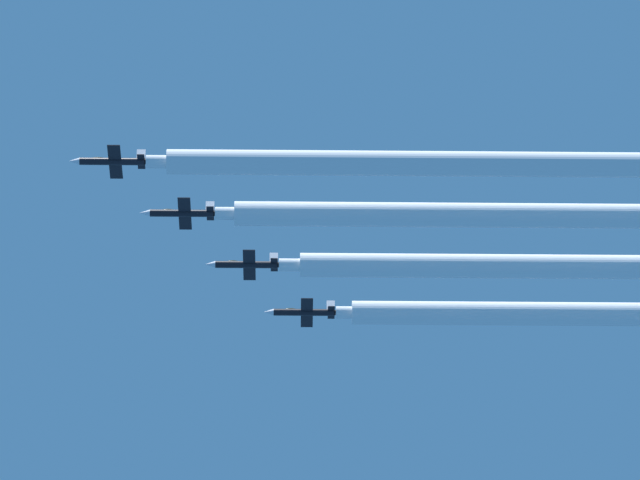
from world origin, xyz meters
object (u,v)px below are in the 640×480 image
(jet_third_echelon, at_px, (244,264))
(jet_lead, at_px, (110,161))
(jet_second_echelon, at_px, (180,213))
(jet_fourth_echelon, at_px, (302,312))

(jet_third_echelon, bearing_deg, jet_lead, 138.01)
(jet_lead, relative_size, jet_third_echelon, 1.00)
(jet_second_echelon, height_order, jet_fourth_echelon, jet_second_echelon)
(jet_lead, xyz_separation_m, jet_second_echelon, (10.85, -10.07, -1.52))
(jet_fourth_echelon, bearing_deg, jet_second_echelon, 140.20)
(jet_lead, bearing_deg, jet_second_echelon, -42.89)
(jet_second_echelon, bearing_deg, jet_lead, 137.11)
(jet_lead, bearing_deg, jet_third_echelon, -41.99)
(jet_third_echelon, xyz_separation_m, jet_fourth_echelon, (11.42, -9.08, -1.21))
(jet_second_echelon, distance_m, jet_third_echelon, 14.92)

